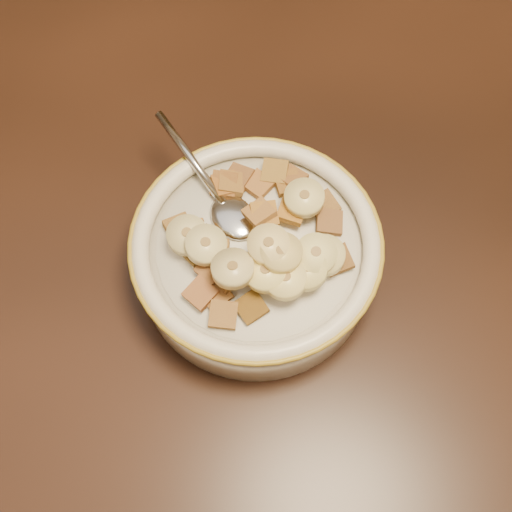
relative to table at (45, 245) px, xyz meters
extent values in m
cube|color=#422816|center=(0.00, 0.00, -0.78)|extent=(4.00, 4.50, 0.10)
cube|color=#331A0F|center=(0.00, 0.00, 0.00)|extent=(1.43, 0.94, 0.04)
cylinder|color=silver|center=(0.18, -0.07, 0.04)|extent=(0.19, 0.19, 0.04)
cylinder|color=white|center=(0.18, -0.07, 0.06)|extent=(0.15, 0.15, 0.00)
ellipsoid|color=#BDBEC0|center=(0.16, -0.04, 0.07)|extent=(0.05, 0.05, 0.01)
cube|color=brown|center=(0.21, -0.01, 0.07)|extent=(0.02, 0.02, 0.01)
cube|color=olive|center=(0.12, -0.04, 0.07)|extent=(0.03, 0.03, 0.01)
cube|color=brown|center=(0.13, -0.06, 0.07)|extent=(0.03, 0.03, 0.01)
cube|color=#915E2B|center=(0.23, -0.04, 0.07)|extent=(0.03, 0.03, 0.01)
cube|color=brown|center=(0.13, -0.10, 0.07)|extent=(0.03, 0.03, 0.01)
cube|color=brown|center=(0.24, -0.09, 0.07)|extent=(0.02, 0.02, 0.01)
cube|color=brown|center=(0.19, -0.10, 0.08)|extent=(0.03, 0.03, 0.01)
cube|color=#944C18|center=(0.13, -0.05, 0.08)|extent=(0.02, 0.02, 0.01)
cube|color=brown|center=(0.14, -0.08, 0.08)|extent=(0.03, 0.03, 0.01)
cube|color=brown|center=(0.21, -0.01, 0.07)|extent=(0.03, 0.03, 0.01)
cube|color=olive|center=(0.20, 0.00, 0.07)|extent=(0.03, 0.03, 0.01)
cube|color=brown|center=(0.15, -0.09, 0.08)|extent=(0.03, 0.03, 0.01)
cube|color=brown|center=(0.17, 0.00, 0.07)|extent=(0.03, 0.03, 0.01)
cube|color=brown|center=(0.15, -0.07, 0.08)|extent=(0.02, 0.02, 0.01)
cube|color=brown|center=(0.18, -0.09, 0.08)|extent=(0.03, 0.03, 0.01)
cube|color=brown|center=(0.24, -0.06, 0.07)|extent=(0.02, 0.02, 0.01)
cube|color=#9C531D|center=(0.16, -0.01, 0.07)|extent=(0.02, 0.02, 0.01)
cube|color=brown|center=(0.14, -0.06, 0.08)|extent=(0.02, 0.02, 0.01)
cube|color=#915D31|center=(0.14, -0.10, 0.07)|extent=(0.03, 0.03, 0.01)
cube|color=olive|center=(0.18, -0.05, 0.08)|extent=(0.03, 0.03, 0.01)
cube|color=brown|center=(0.16, -0.12, 0.07)|extent=(0.03, 0.03, 0.01)
cube|color=olive|center=(0.19, -0.05, 0.08)|extent=(0.02, 0.02, 0.01)
cube|color=#995728|center=(0.19, -0.01, 0.07)|extent=(0.03, 0.03, 0.01)
cube|color=brown|center=(0.17, -0.01, 0.07)|extent=(0.02, 0.02, 0.01)
cube|color=olive|center=(0.14, -0.12, 0.07)|extent=(0.02, 0.03, 0.01)
cube|color=#9B6B1B|center=(0.21, -0.05, 0.08)|extent=(0.03, 0.03, 0.01)
cube|color=brown|center=(0.16, -0.01, 0.07)|extent=(0.03, 0.03, 0.01)
cylinder|color=#D9CD7B|center=(0.14, -0.07, 0.09)|extent=(0.04, 0.04, 0.01)
cylinder|color=#FBEB8C|center=(0.19, -0.11, 0.09)|extent=(0.03, 0.03, 0.01)
cylinder|color=#E1CB87|center=(0.16, -0.09, 0.09)|extent=(0.04, 0.04, 0.02)
cylinder|color=beige|center=(0.22, -0.09, 0.08)|extent=(0.04, 0.04, 0.01)
cylinder|color=#FCEE7A|center=(0.21, -0.10, 0.09)|extent=(0.04, 0.04, 0.01)
cylinder|color=#D3BD6A|center=(0.19, -0.09, 0.10)|extent=(0.04, 0.04, 0.01)
cylinder|color=beige|center=(0.13, -0.06, 0.08)|extent=(0.04, 0.04, 0.01)
cylinder|color=#F6E696|center=(0.22, -0.04, 0.09)|extent=(0.04, 0.04, 0.01)
cylinder|color=#F5E99D|center=(0.22, -0.09, 0.09)|extent=(0.04, 0.04, 0.02)
cylinder|color=#FFF081|center=(0.18, -0.10, 0.09)|extent=(0.04, 0.04, 0.01)
cylinder|color=#ECCF74|center=(0.18, -0.08, 0.10)|extent=(0.04, 0.04, 0.01)
camera|label=1|loc=(0.14, -0.31, 0.55)|focal=50.00mm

